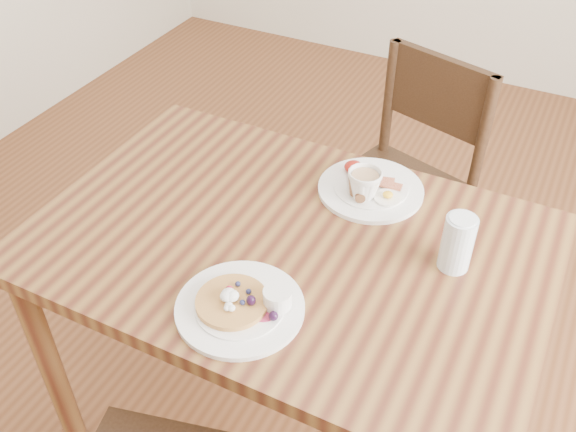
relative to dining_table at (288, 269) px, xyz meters
The scene contains 7 objects.
ground 0.65m from the dining_table, ahead, with size 5.00×5.00×0.00m, color brown.
dining_table is the anchor object (origin of this frame).
chair_far 0.72m from the dining_table, 83.53° to the left, with size 0.53×0.53×0.88m.
pancake_plate 0.27m from the dining_table, 86.44° to the right, with size 0.27×0.27×0.06m.
breakfast_plate 0.30m from the dining_table, 68.53° to the left, with size 0.27×0.27×0.04m.
teacup_saucer 0.28m from the dining_table, 64.58° to the left, with size 0.14×0.14×0.09m.
water_glass 0.41m from the dining_table, 13.18° to the left, with size 0.07×0.07×0.14m, color silver.
Camera 1 is at (0.51, -1.00, 1.75)m, focal length 40.00 mm.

